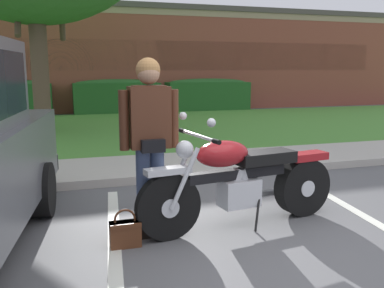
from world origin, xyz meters
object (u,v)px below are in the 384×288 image
hedge_center_right (117,96)px  hedge_right (208,94)px  handbag (125,232)px  hedge_center_left (14,98)px  rider_person (150,134)px  brick_building (116,61)px  motorcycle (248,180)px

hedge_center_right → hedge_right: (3.43, -0.00, 0.00)m
handbag → hedge_right: hedge_right is taller
hedge_center_left → hedge_right: (6.86, -0.00, 0.00)m
rider_person → brick_building: (1.88, 17.42, 1.01)m
brick_building → hedge_center_right: bearing=-97.3°
motorcycle → handbag: 1.35m
motorcycle → handbag: bearing=-171.5°
brick_building → rider_person: bearing=-96.2°
hedge_center_left → hedge_center_right: same height
hedge_center_left → hedge_right: 6.86m
hedge_center_right → brick_building: brick_building is taller
rider_person → hedge_center_right: rider_person is taller
hedge_right → brick_building: 6.80m
rider_person → hedge_center_left: bearing=101.6°
rider_person → handbag: rider_person is taller
rider_person → hedge_right: (4.53, 11.31, -0.34)m
hedge_center_right → hedge_center_left: bearing=180.0°
hedge_right → rider_person: bearing=-111.8°
handbag → hedge_center_left: bearing=100.0°
motorcycle → hedge_right: (3.53, 11.37, 0.17)m
brick_building → hedge_right: bearing=-66.5°
rider_person → hedge_right: size_ratio=0.54×
hedge_center_left → rider_person: bearing=-78.4°
handbag → motorcycle: bearing=8.5°
motorcycle → hedge_center_left: bearing=106.3°
hedge_center_right → motorcycle: bearing=-90.5°
hedge_center_left → motorcycle: bearing=-73.7°
handbag → brick_building: brick_building is taller
hedge_right → hedge_center_right: bearing=180.0°
hedge_right → handbag: bearing=-112.6°
hedge_center_left → brick_building: (4.21, 6.11, 1.35)m
rider_person → hedge_center_right: (1.10, 11.31, -0.34)m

